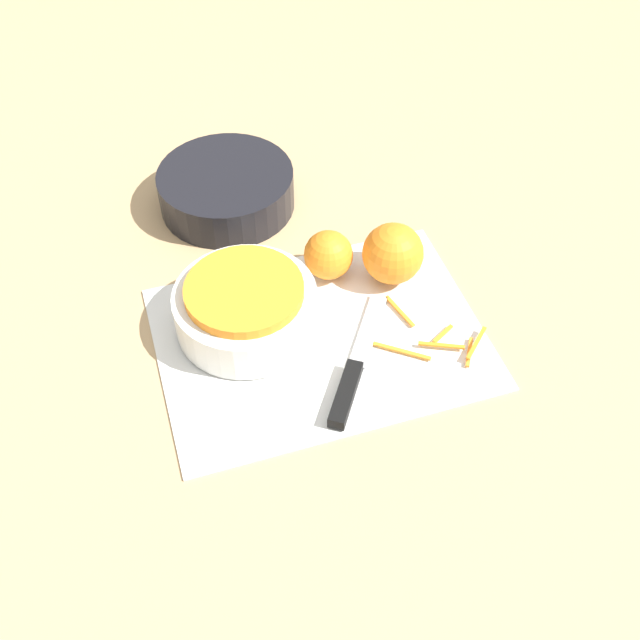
{
  "coord_description": "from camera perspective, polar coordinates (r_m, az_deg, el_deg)",
  "views": [
    {
      "loc": [
        -0.18,
        -0.58,
        0.73
      ],
      "look_at": [
        0.0,
        0.0,
        0.04
      ],
      "focal_mm": 42.0,
      "sensor_mm": 36.0,
      "label": 1
    }
  ],
  "objects": [
    {
      "name": "ground_plane",
      "position": [
        0.95,
        0.0,
        -1.43
      ],
      "size": [
        4.0,
        4.0,
        0.0
      ],
      "primitive_type": "plane",
      "color": "tan"
    },
    {
      "name": "cutting_board",
      "position": [
        0.95,
        0.0,
        -1.32
      ],
      "size": [
        0.41,
        0.3,
        0.01
      ],
      "color": "silver",
      "rests_on": "ground_plane"
    },
    {
      "name": "bowl_speckled",
      "position": [
        0.94,
        -5.68,
        1.04
      ],
      "size": [
        0.18,
        0.18,
        0.07
      ],
      "color": "silver",
      "rests_on": "cutting_board"
    },
    {
      "name": "bowl_dark",
      "position": [
        1.13,
        -7.14,
        9.85
      ],
      "size": [
        0.2,
        0.2,
        0.06
      ],
      "color": "black",
      "rests_on": "ground_plane"
    },
    {
      "name": "knife",
      "position": [
        0.9,
        2.45,
        -4.51
      ],
      "size": [
        0.14,
        0.19,
        0.02
      ],
      "rotation": [
        0.0,
        0.0,
        0.99
      ],
      "color": "black",
      "rests_on": "cutting_board"
    },
    {
      "name": "orange_left",
      "position": [
        0.99,
        5.58,
        5.06
      ],
      "size": [
        0.08,
        0.08,
        0.08
      ],
      "color": "orange",
      "rests_on": "cutting_board"
    },
    {
      "name": "orange_right",
      "position": [
        1.0,
        0.64,
        4.98
      ],
      "size": [
        0.07,
        0.07,
        0.07
      ],
      "color": "orange",
      "rests_on": "cutting_board"
    },
    {
      "name": "peel_pile",
      "position": [
        0.95,
        8.75,
        -1.47
      ],
      "size": [
        0.14,
        0.14,
        0.01
      ],
      "color": "orange",
      "rests_on": "cutting_board"
    }
  ]
}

